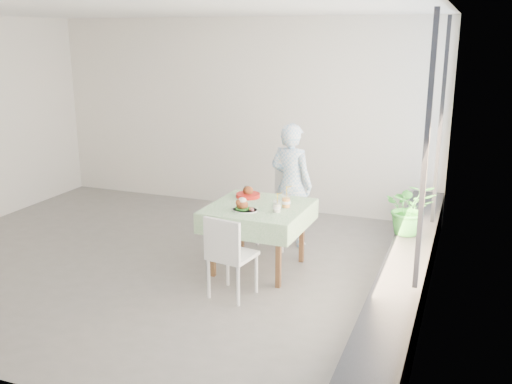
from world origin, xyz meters
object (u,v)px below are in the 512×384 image
at_px(cafe_table, 259,230).
at_px(potted_plant, 410,208).
at_px(juice_cup_orange, 286,201).
at_px(diner, 291,185).
at_px(chair_far, 280,221).
at_px(main_dish, 244,206).
at_px(chair_near, 232,271).

height_order(cafe_table, potted_plant, potted_plant).
xyz_separation_m(cafe_table, juice_cup_orange, (0.30, 0.05, 0.35)).
bearing_deg(diner, cafe_table, 96.32).
bearing_deg(chair_far, cafe_table, -88.32).
xyz_separation_m(diner, main_dish, (-0.17, -1.14, 0.02)).
bearing_deg(diner, juice_cup_orange, 115.53).
bearing_deg(chair_near, main_dish, 98.84).
relative_size(chair_far, potted_plant, 1.71).
xyz_separation_m(main_dish, potted_plant, (1.65, 0.58, -0.00)).
height_order(main_dish, potted_plant, potted_plant).
height_order(main_dish, juice_cup_orange, juice_cup_orange).
bearing_deg(juice_cup_orange, chair_far, 112.27).
bearing_deg(main_dish, chair_near, -81.16).
relative_size(diner, main_dish, 5.47).
relative_size(cafe_table, main_dish, 3.84).
bearing_deg(diner, chair_near, 98.51).
bearing_deg(cafe_table, chair_near, -90.32).
bearing_deg(main_dish, diner, 81.67).
xyz_separation_m(cafe_table, potted_plant, (1.57, 0.35, 0.33)).
distance_m(cafe_table, potted_plant, 1.64).
bearing_deg(main_dish, chair_far, 86.80).
height_order(chair_far, diner, diner).
distance_m(cafe_table, chair_far, 0.85).
bearing_deg(main_dish, cafe_table, 69.96).
xyz_separation_m(chair_far, potted_plant, (1.59, -0.49, 0.48)).
relative_size(chair_near, main_dish, 3.06).
distance_m(cafe_table, main_dish, 0.41).
relative_size(diner, juice_cup_orange, 5.41).
xyz_separation_m(cafe_table, diner, (0.08, 0.91, 0.30)).
xyz_separation_m(cafe_table, main_dish, (-0.08, -0.23, 0.33)).
height_order(chair_far, main_dish, chair_far).
height_order(diner, potted_plant, diner).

